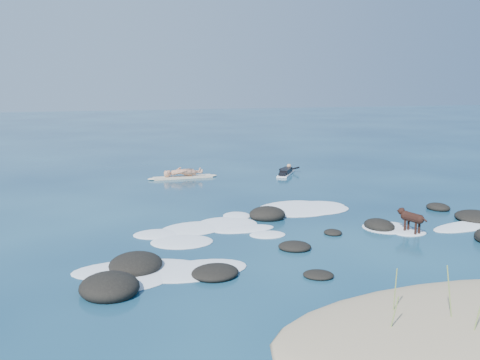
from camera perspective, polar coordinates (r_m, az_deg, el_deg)
name	(u,v)px	position (r m, az deg, el deg)	size (l,w,h in m)	color
ground	(308,224)	(18.50, 7.23, -4.66)	(160.00, 160.00, 0.00)	#0A2642
reef_rocks	(358,241)	(16.40, 12.48, -6.36)	(14.99, 7.02, 0.59)	black
breaking_foam	(264,229)	(17.75, 2.60, -5.20)	(14.47, 8.49, 0.12)	white
standing_surfer_rig	(183,163)	(27.05, -6.14, 1.86)	(3.58, 0.71, 2.04)	beige
paddling_surfer_rig	(286,172)	(28.21, 4.94, 0.89)	(1.84, 2.34, 0.45)	white
dog	(411,217)	(17.96, 17.77, -3.81)	(0.49, 1.24, 0.79)	black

